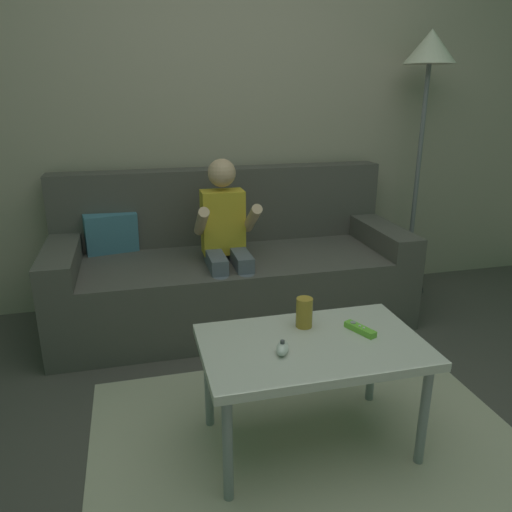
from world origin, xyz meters
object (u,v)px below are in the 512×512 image
Objects in this scene: person_seated_on_couch at (226,238)px; soda_can at (304,313)px; couch at (229,271)px; coffee_table at (312,353)px; game_remote_lime_near_edge at (360,329)px; nunchuk_white at (282,348)px; floor_lamp at (429,69)px.

person_seated_on_couch reaches higher than soda_can.
person_seated_on_couch is (-0.05, -0.19, 0.27)m from couch.
coffee_table is 5.89× the size of game_remote_lime_near_edge.
game_remote_lime_near_edge reaches higher than coffee_table.
game_remote_lime_near_edge is 0.23m from soda_can.
game_remote_lime_near_edge is 0.36m from nunchuk_white.
floor_lamp is at bearing 45.35° from soda_can.
soda_can is at bearing -85.33° from couch.
game_remote_lime_near_edge is at bearing -127.36° from floor_lamp.
couch reaches higher than nunchuk_white.
game_remote_lime_near_edge is at bearing 13.81° from nunchuk_white.
person_seated_on_couch is 1.19× the size of coffee_table.
coffee_table is at bearing -86.37° from couch.
soda_can is at bearing 85.01° from coffee_table.
person_seated_on_couch is 0.93m from soda_can.
nunchuk_white is at bearing -92.49° from couch.
person_seated_on_couch reaches higher than nunchuk_white.
couch is 1.25m from coffee_table.
floor_lamp is at bearing 46.09° from nunchuk_white.
nunchuk_white is 0.82× the size of soda_can.
floor_lamp reaches higher than coffee_table.
soda_can is (0.14, -0.92, -0.05)m from person_seated_on_couch.
couch is at bearing -174.91° from floor_lamp.
soda_can is at bearing -134.65° from floor_lamp.
couch is 1.30m from nunchuk_white.
coffee_table is 0.22m from game_remote_lime_near_edge.
coffee_table is 0.17m from soda_can.
person_seated_on_couch is 1.08m from game_remote_lime_near_edge.
couch is 14.57× the size of game_remote_lime_near_edge.
nunchuk_white is at bearing -128.45° from soda_can.
couch is 2.08× the size of person_seated_on_couch.
person_seated_on_couch is at bearing 108.46° from game_remote_lime_near_edge.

